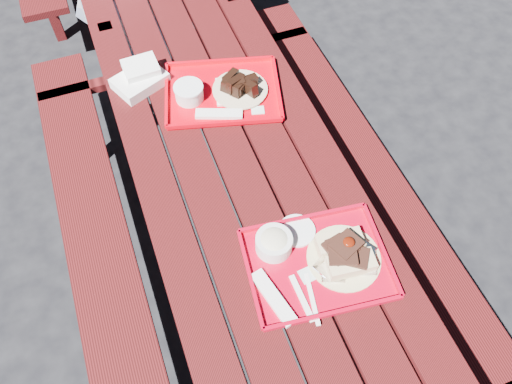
% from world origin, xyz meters
% --- Properties ---
extents(ground, '(60.00, 60.00, 0.00)m').
position_xyz_m(ground, '(0.00, 0.00, 0.00)').
color(ground, black).
rests_on(ground, ground).
extents(picnic_table_near, '(1.41, 2.40, 0.75)m').
position_xyz_m(picnic_table_near, '(-0.00, 0.00, 0.56)').
color(picnic_table_near, '#490E0F').
rests_on(picnic_table_near, ground).
extents(near_tray, '(0.48, 0.39, 0.14)m').
position_xyz_m(near_tray, '(0.10, -0.41, 0.78)').
color(near_tray, '#B0041D').
rests_on(near_tray, picnic_table_near).
extents(far_tray, '(0.52, 0.45, 0.08)m').
position_xyz_m(far_tray, '(0.05, 0.37, 0.77)').
color(far_tray, red).
rests_on(far_tray, picnic_table_near).
extents(white_cloth, '(0.24, 0.21, 0.08)m').
position_xyz_m(white_cloth, '(-0.23, 0.55, 0.78)').
color(white_cloth, white).
rests_on(white_cloth, picnic_table_near).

